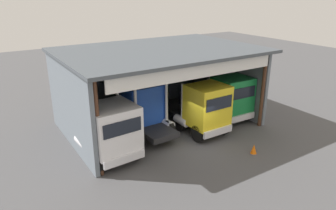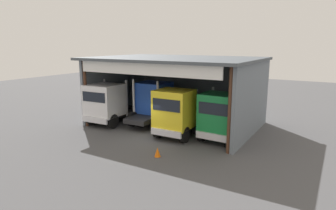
# 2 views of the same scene
# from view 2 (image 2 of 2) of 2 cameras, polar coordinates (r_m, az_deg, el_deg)

# --- Properties ---
(ground_plane) EXTENTS (80.00, 80.00, 0.00)m
(ground_plane) POSITION_cam_2_polar(r_m,az_deg,el_deg) (20.44, -4.21, -6.46)
(ground_plane) COLOR #4C4C4F
(ground_plane) RESTS_ON ground
(workshop_shed) EXTENTS (12.75, 9.11, 5.40)m
(workshop_shed) POSITION_cam_2_polar(r_m,az_deg,el_deg) (23.82, 2.53, 5.22)
(workshop_shed) COLOR slate
(workshop_shed) RESTS_ON ground
(truck_white_center_bay) EXTENTS (2.84, 5.15, 3.53)m
(truck_white_center_bay) POSITION_cam_2_polar(r_m,az_deg,el_deg) (23.95, -11.80, 0.40)
(truck_white_center_bay) COLOR white
(truck_white_center_bay) RESTS_ON ground
(truck_blue_center_left_bay) EXTENTS (2.71, 4.28, 3.70)m
(truck_blue_center_left_bay) POSITION_cam_2_polar(r_m,az_deg,el_deg) (23.50, -2.99, 0.54)
(truck_blue_center_left_bay) COLOR #1E47B7
(truck_blue_center_left_bay) RESTS_ON ground
(truck_yellow_yard_outside) EXTENTS (2.56, 4.23, 3.39)m
(truck_yellow_yard_outside) POSITION_cam_2_polar(r_m,az_deg,el_deg) (20.05, 1.48, -1.50)
(truck_yellow_yard_outside) COLOR yellow
(truck_yellow_yard_outside) RESTS_ON ground
(truck_green_center_right_bay) EXTENTS (2.64, 4.86, 3.48)m
(truck_green_center_right_bay) POSITION_cam_2_polar(r_m,az_deg,el_deg) (19.74, 10.46, -2.18)
(truck_green_center_right_bay) COLOR #197F3D
(truck_green_center_right_bay) RESTS_ON ground
(oil_drum) EXTENTS (0.58, 0.58, 0.90)m
(oil_drum) POSITION_cam_2_polar(r_m,az_deg,el_deg) (24.69, 14.14, -2.47)
(oil_drum) COLOR #194CB2
(oil_drum) RESTS_ON ground
(tool_cart) EXTENTS (0.90, 0.60, 1.00)m
(tool_cart) POSITION_cam_2_polar(r_m,az_deg,el_deg) (24.32, 12.73, -2.50)
(tool_cart) COLOR black
(tool_cart) RESTS_ON ground
(traffic_cone) EXTENTS (0.36, 0.36, 0.56)m
(traffic_cone) POSITION_cam_2_polar(r_m,az_deg,el_deg) (17.11, -2.07, -9.16)
(traffic_cone) COLOR orange
(traffic_cone) RESTS_ON ground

